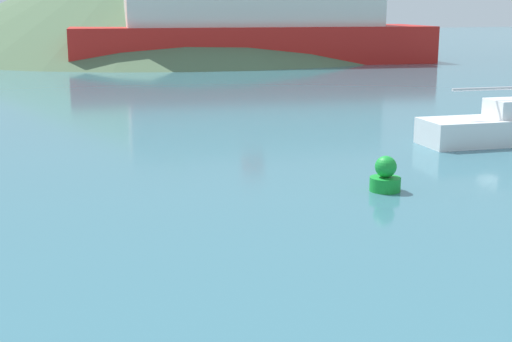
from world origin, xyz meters
TOP-DOWN VIEW (x-y plane):
  - ferry_distant at (14.37, 51.98)m, footprint 26.75×10.66m
  - buoy_marker at (4.64, 15.95)m, footprint 0.71×0.71m

SIDE VIEW (x-z plane):
  - buoy_marker at x=4.64m, z-range -0.07..0.74m
  - ferry_distant at x=14.37m, z-range -1.20..6.96m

